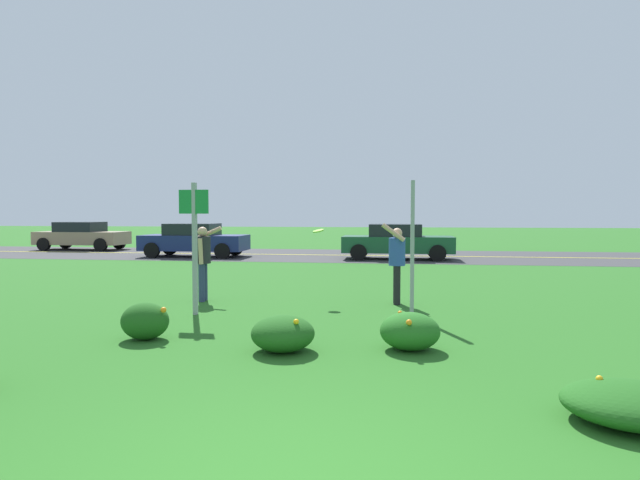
{
  "coord_description": "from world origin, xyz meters",
  "views": [
    {
      "loc": [
        0.7,
        -3.18,
        1.88
      ],
      "look_at": [
        -0.66,
        6.37,
        1.39
      ],
      "focal_mm": 29.35,
      "sensor_mm": 36.0,
      "label": 1
    }
  ],
  "objects_px": {
    "sign_post_near_path": "(194,235)",
    "sign_post_by_roadside": "(412,249)",
    "car_navy_center_left": "(194,240)",
    "car_dark_green_center_right": "(397,241)",
    "frisbee_lime": "(318,231)",
    "person_catcher_blue_shirt": "(397,259)",
    "car_tan_leftmost": "(82,236)",
    "person_thrower_dark_shirt": "(203,257)"
  },
  "relations": [
    {
      "from": "sign_post_near_path",
      "to": "person_thrower_dark_shirt",
      "type": "relative_size",
      "value": 1.52
    },
    {
      "from": "car_dark_green_center_right",
      "to": "person_thrower_dark_shirt",
      "type": "bearing_deg",
      "value": -110.73
    },
    {
      "from": "sign_post_by_roadside",
      "to": "car_navy_center_left",
      "type": "bearing_deg",
      "value": 126.39
    },
    {
      "from": "sign_post_near_path",
      "to": "car_navy_center_left",
      "type": "xyz_separation_m",
      "value": [
        -4.98,
        12.53,
        -0.75
      ]
    },
    {
      "from": "sign_post_near_path",
      "to": "person_catcher_blue_shirt",
      "type": "xyz_separation_m",
      "value": [
        3.71,
        1.67,
        -0.54
      ]
    },
    {
      "from": "person_thrower_dark_shirt",
      "to": "car_navy_center_left",
      "type": "relative_size",
      "value": 0.36
    },
    {
      "from": "person_catcher_blue_shirt",
      "to": "sign_post_near_path",
      "type": "bearing_deg",
      "value": -155.73
    },
    {
      "from": "sign_post_by_roadside",
      "to": "car_tan_leftmost",
      "type": "height_order",
      "value": "sign_post_by_roadside"
    },
    {
      "from": "sign_post_near_path",
      "to": "car_dark_green_center_right",
      "type": "bearing_deg",
      "value": 73.2
    },
    {
      "from": "car_tan_leftmost",
      "to": "frisbee_lime",
      "type": "bearing_deg",
      "value": -44.29
    },
    {
      "from": "person_thrower_dark_shirt",
      "to": "sign_post_near_path",
      "type": "bearing_deg",
      "value": -74.8
    },
    {
      "from": "car_tan_leftmost",
      "to": "car_navy_center_left",
      "type": "distance_m",
      "value": 8.15
    },
    {
      "from": "sign_post_near_path",
      "to": "sign_post_by_roadside",
      "type": "bearing_deg",
      "value": 5.29
    },
    {
      "from": "car_navy_center_left",
      "to": "car_dark_green_center_right",
      "type": "height_order",
      "value": "same"
    },
    {
      "from": "car_navy_center_left",
      "to": "person_thrower_dark_shirt",
      "type": "bearing_deg",
      "value": -67.51
    },
    {
      "from": "frisbee_lime",
      "to": "car_navy_center_left",
      "type": "xyz_separation_m",
      "value": [
        -7.04,
        10.77,
        -0.77
      ]
    },
    {
      "from": "person_catcher_blue_shirt",
      "to": "car_tan_leftmost",
      "type": "height_order",
      "value": "person_catcher_blue_shirt"
    },
    {
      "from": "sign_post_near_path",
      "to": "car_navy_center_left",
      "type": "relative_size",
      "value": 0.54
    },
    {
      "from": "car_tan_leftmost",
      "to": "car_navy_center_left",
      "type": "bearing_deg",
      "value": -24.22
    },
    {
      "from": "car_navy_center_left",
      "to": "car_dark_green_center_right",
      "type": "relative_size",
      "value": 1.0
    },
    {
      "from": "sign_post_near_path",
      "to": "frisbee_lime",
      "type": "height_order",
      "value": "sign_post_near_path"
    },
    {
      "from": "car_dark_green_center_right",
      "to": "person_catcher_blue_shirt",
      "type": "bearing_deg",
      "value": -90.35
    },
    {
      "from": "person_thrower_dark_shirt",
      "to": "car_navy_center_left",
      "type": "xyz_separation_m",
      "value": [
        -4.57,
        11.05,
        -0.22
      ]
    },
    {
      "from": "person_thrower_dark_shirt",
      "to": "frisbee_lime",
      "type": "relative_size",
      "value": 6.52
    },
    {
      "from": "sign_post_near_path",
      "to": "person_thrower_dark_shirt",
      "type": "distance_m",
      "value": 1.62
    },
    {
      "from": "sign_post_by_roadside",
      "to": "person_thrower_dark_shirt",
      "type": "bearing_deg",
      "value": 165.85
    },
    {
      "from": "person_thrower_dark_shirt",
      "to": "car_tan_leftmost",
      "type": "relative_size",
      "value": 0.36
    },
    {
      "from": "person_thrower_dark_shirt",
      "to": "car_tan_leftmost",
      "type": "xyz_separation_m",
      "value": [
        -12.01,
        14.4,
        -0.22
      ]
    },
    {
      "from": "sign_post_by_roadside",
      "to": "car_dark_green_center_right",
      "type": "height_order",
      "value": "sign_post_by_roadside"
    },
    {
      "from": "sign_post_by_roadside",
      "to": "person_thrower_dark_shirt",
      "type": "height_order",
      "value": "sign_post_by_roadside"
    },
    {
      "from": "sign_post_by_roadside",
      "to": "person_catcher_blue_shirt",
      "type": "xyz_separation_m",
      "value": [
        -0.27,
        1.31,
        -0.29
      ]
    },
    {
      "from": "sign_post_near_path",
      "to": "car_navy_center_left",
      "type": "height_order",
      "value": "sign_post_near_path"
    },
    {
      "from": "person_thrower_dark_shirt",
      "to": "car_tan_leftmost",
      "type": "bearing_deg",
      "value": 129.84
    },
    {
      "from": "person_catcher_blue_shirt",
      "to": "car_dark_green_center_right",
      "type": "xyz_separation_m",
      "value": [
        0.07,
        10.85,
        -0.21
      ]
    },
    {
      "from": "person_catcher_blue_shirt",
      "to": "car_dark_green_center_right",
      "type": "height_order",
      "value": "person_catcher_blue_shirt"
    },
    {
      "from": "sign_post_near_path",
      "to": "person_thrower_dark_shirt",
      "type": "bearing_deg",
      "value": 105.2
    },
    {
      "from": "person_catcher_blue_shirt",
      "to": "frisbee_lime",
      "type": "bearing_deg",
      "value": 177.27
    },
    {
      "from": "frisbee_lime",
      "to": "car_navy_center_left",
      "type": "height_order",
      "value": "frisbee_lime"
    },
    {
      "from": "person_thrower_dark_shirt",
      "to": "car_dark_green_center_right",
      "type": "bearing_deg",
      "value": 69.27
    },
    {
      "from": "car_tan_leftmost",
      "to": "car_dark_green_center_right",
      "type": "xyz_separation_m",
      "value": [
        16.19,
        -3.34,
        0.0
      ]
    },
    {
      "from": "car_tan_leftmost",
      "to": "car_navy_center_left",
      "type": "height_order",
      "value": "same"
    },
    {
      "from": "frisbee_lime",
      "to": "car_dark_green_center_right",
      "type": "height_order",
      "value": "frisbee_lime"
    }
  ]
}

